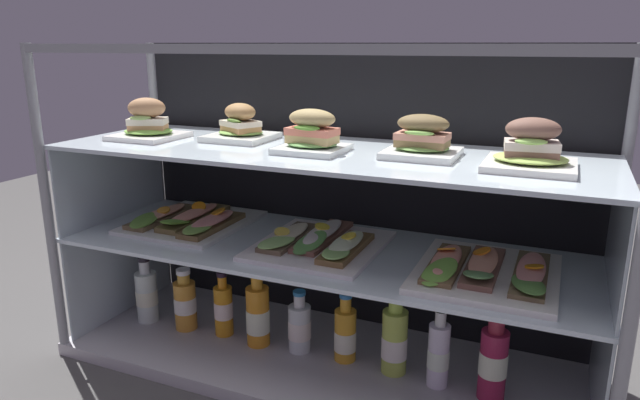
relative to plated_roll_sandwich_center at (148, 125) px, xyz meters
The scene contains 24 objects.
ground_plane 0.91m from the plated_roll_sandwich_center, ahead, with size 6.00×6.00×0.02m, color #4D4B49.
case_base_deck 0.88m from the plated_roll_sandwich_center, ahead, with size 1.55×0.54×0.04m, color #BCB9BF.
case_frame 0.62m from the plated_roll_sandwich_center, 20.71° to the left, with size 1.55×0.54×0.94m.
riser_lower_tier 0.75m from the plated_roll_sandwich_center, ahead, with size 1.49×0.48×0.33m.
shelf_lower_glass 0.65m from the plated_roll_sandwich_center, ahead, with size 1.51×0.49×0.01m, color silver.
riser_upper_tier 0.59m from the plated_roll_sandwich_center, ahead, with size 1.49×0.48×0.27m.
shelf_upper_glass 0.56m from the plated_roll_sandwich_center, ahead, with size 1.51×0.49×0.01m, color silver.
plated_roll_sandwich_center is the anchor object (origin of this frame).
plated_roll_sandwich_near_right_corner 0.29m from the plated_roll_sandwich_center, 17.65° to the left, with size 0.19×0.19×0.11m.
plated_roll_sandwich_far_left 0.55m from the plated_roll_sandwich_center, ahead, with size 0.17×0.17×0.12m.
plated_roll_sandwich_left_of_center 0.83m from the plated_roll_sandwich_center, ahead, with size 0.18×0.18×0.11m.
plated_roll_sandwich_right_of_center 1.10m from the plated_roll_sandwich_center, ahead, with size 0.20×0.20×0.12m.
open_sandwich_tray_right_of_center 0.32m from the plated_roll_sandwich_center, 25.49° to the left, with size 0.34×0.38×0.06m.
open_sandwich_tray_near_right_corner 0.63m from the plated_roll_sandwich_center, ahead, with size 0.34×0.38×0.06m.
open_sandwich_tray_left_of_center 1.06m from the plated_roll_sandwich_center, ahead, with size 0.34×0.38×0.06m.
juice_bottle_front_fourth 0.58m from the plated_roll_sandwich_center, behind, with size 0.07×0.07×0.23m.
juice_bottle_front_second 0.58m from the plated_roll_sandwich_center, ahead, with size 0.07×0.07×0.21m.
juice_bottle_front_middle 0.62m from the plated_roll_sandwich_center, ahead, with size 0.06×0.06×0.21m.
juice_bottle_near_post 0.67m from the plated_roll_sandwich_center, ahead, with size 0.07×0.07×0.25m.
juice_bottle_back_center 0.76m from the plated_roll_sandwich_center, ahead, with size 0.07×0.07×0.19m.
juice_bottle_back_right 0.86m from the plated_roll_sandwich_center, ahead, with size 0.07×0.07×0.21m.
juice_bottle_front_left_end 0.97m from the plated_roll_sandwich_center, ahead, with size 0.07×0.07×0.25m.
juice_bottle_front_right_end 1.08m from the plated_roll_sandwich_center, ahead, with size 0.06×0.06×0.23m.
juice_bottle_tucked_behind 1.19m from the plated_roll_sandwich_center, ahead, with size 0.07×0.07×0.24m.
Camera 1 is at (0.61, -1.40, 0.94)m, focal length 32.03 mm.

